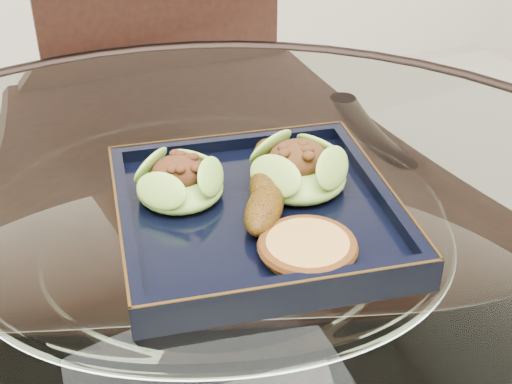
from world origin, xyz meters
name	(u,v)px	position (x,y,z in m)	size (l,w,h in m)	color
dining_table	(220,382)	(0.00, 0.00, 0.60)	(1.13, 1.13, 0.77)	white
dining_chair	(189,187)	(0.11, 0.48, 0.54)	(0.42, 0.42, 0.96)	black
navy_plate	(256,217)	(0.06, 0.04, 0.77)	(0.27, 0.27, 0.02)	black
lettuce_wrap_left	(180,184)	(-0.01, 0.09, 0.80)	(0.09, 0.09, 0.03)	#63A32F
lettuce_wrap_right	(299,172)	(0.11, 0.06, 0.80)	(0.10, 0.10, 0.04)	#659F2E
roasted_plantain	(267,183)	(0.08, 0.05, 0.80)	(0.17, 0.04, 0.03)	#613B0A
crumb_patty	(307,248)	(0.07, -0.05, 0.79)	(0.08, 0.08, 0.01)	#CA8C43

